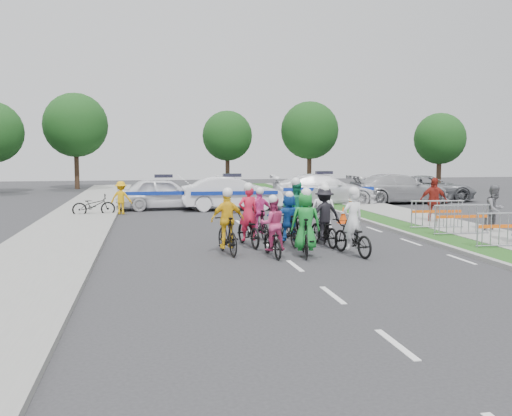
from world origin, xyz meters
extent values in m
plane|color=#28282B|center=(0.00, 0.00, 0.00)|extent=(90.00, 90.00, 0.00)
cube|color=gray|center=(5.10, 5.00, 0.06)|extent=(0.20, 60.00, 0.12)
cube|color=#234D18|center=(5.80, 5.00, 0.06)|extent=(1.20, 60.00, 0.11)
cube|color=gray|center=(7.60, 5.00, 0.07)|extent=(2.40, 60.00, 0.13)
cube|color=gray|center=(-6.50, 5.00, 0.07)|extent=(3.00, 60.00, 0.13)
imported|color=black|center=(1.94, 1.18, 0.50)|extent=(1.03, 1.98, 0.99)
imported|color=white|center=(1.94, 1.13, 1.01)|extent=(0.67, 0.51, 1.65)
sphere|color=white|center=(1.94, 1.08, 1.78)|extent=(0.29, 0.29, 0.29)
imported|color=black|center=(0.62, 1.29, 0.54)|extent=(0.86, 1.87, 1.09)
imported|color=#19892E|center=(0.62, 1.24, 1.00)|extent=(0.88, 0.67, 1.63)
sphere|color=white|center=(0.62, 1.19, 1.76)|extent=(0.28, 0.28, 0.28)
imported|color=black|center=(-0.29, 1.40, 0.44)|extent=(0.67, 1.71, 0.88)
imported|color=#C3366E|center=(-0.29, 1.35, 0.92)|extent=(0.74, 0.59, 1.47)
sphere|color=white|center=(-0.29, 1.30, 1.59)|extent=(0.26, 0.26, 0.26)
imported|color=black|center=(-1.45, 2.00, 0.54)|extent=(0.77, 1.85, 1.08)
imported|color=yellow|center=(-1.45, 1.95, 0.99)|extent=(1.00, 0.53, 1.62)
sphere|color=white|center=(-1.45, 1.90, 1.75)|extent=(0.28, 0.28, 0.28)
imported|color=black|center=(1.65, 2.88, 0.49)|extent=(0.89, 1.93, 0.98)
imported|color=black|center=(1.65, 2.83, 0.99)|extent=(1.12, 0.74, 1.63)
sphere|color=white|center=(1.65, 2.78, 1.76)|extent=(0.28, 0.28, 0.28)
imported|color=black|center=(0.59, 3.08, 0.48)|extent=(0.69, 1.65, 0.96)
imported|color=#164FAB|center=(0.59, 3.03, 0.90)|extent=(1.39, 0.63, 1.45)
sphere|color=white|center=(0.59, 2.98, 1.56)|extent=(0.25, 0.25, 0.25)
imported|color=black|center=(-0.64, 3.27, 0.50)|extent=(0.96, 2.00, 1.01)
imported|color=red|center=(-0.64, 3.22, 1.02)|extent=(0.67, 0.49, 1.67)
sphere|color=white|center=(-0.64, 3.17, 1.81)|extent=(0.29, 0.29, 0.29)
imported|color=black|center=(1.87, 3.65, 0.55)|extent=(0.87, 1.91, 1.11)
imported|color=white|center=(1.87, 3.60, 1.01)|extent=(0.90, 0.68, 1.66)
sphere|color=white|center=(1.87, 3.55, 1.79)|extent=(0.29, 0.29, 0.29)
imported|color=black|center=(1.13, 4.35, 0.53)|extent=(0.84, 2.05, 1.05)
imported|color=#1C9B67|center=(1.13, 4.30, 1.06)|extent=(0.90, 0.72, 1.75)
sphere|color=white|center=(1.13, 4.25, 1.89)|extent=(0.30, 0.30, 0.30)
imported|color=black|center=(-0.03, 4.55, 0.49)|extent=(0.72, 1.69, 0.99)
imported|color=#F744A6|center=(-0.03, 4.50, 0.92)|extent=(0.91, 0.49, 1.48)
sphere|color=white|center=(-0.03, 4.45, 1.60)|extent=(0.26, 0.26, 0.26)
imported|color=white|center=(-2.85, 15.04, 0.80)|extent=(4.78, 2.18, 1.59)
imported|color=white|center=(0.48, 14.18, 0.82)|extent=(4.98, 1.77, 1.64)
imported|color=white|center=(5.75, 15.84, 0.84)|extent=(6.00, 2.99, 1.67)
imported|color=#A5A6AA|center=(10.17, 15.96, 0.82)|extent=(5.69, 2.44, 1.63)
imported|color=slate|center=(12.47, 16.96, 0.74)|extent=(5.67, 3.24, 1.49)
imported|color=#5E5E63|center=(8.28, 4.13, 0.86)|extent=(1.00, 0.88, 1.72)
imported|color=maroon|center=(7.48, 7.00, 0.93)|extent=(1.16, 0.64, 1.86)
imported|color=#E0A10B|center=(-4.85, 13.14, 0.76)|extent=(1.09, 0.78, 1.52)
cube|color=#F24C0C|center=(4.09, 7.99, 0.01)|extent=(0.40, 0.40, 0.03)
cone|color=#F24C0C|center=(4.09, 7.99, 0.35)|extent=(0.36, 0.36, 0.70)
cylinder|color=silver|center=(4.09, 7.99, 0.45)|extent=(0.29, 0.29, 0.08)
cube|color=#F24C0C|center=(6.36, 13.34, 0.01)|extent=(0.40, 0.40, 0.03)
cone|color=#F24C0C|center=(6.36, 13.34, 0.35)|extent=(0.36, 0.36, 0.70)
cylinder|color=silver|center=(6.36, 13.34, 0.45)|extent=(0.29, 0.29, 0.08)
imported|color=black|center=(-6.03, 12.50, 0.49)|extent=(1.95, 0.95, 0.98)
cylinder|color=#382619|center=(9.00, 30.00, 1.62)|extent=(0.36, 0.36, 3.25)
sphere|color=#173C13|center=(9.00, 30.00, 4.55)|extent=(4.55, 4.55, 4.55)
cylinder|color=#382619|center=(18.00, 26.00, 1.38)|extent=(0.36, 0.36, 2.75)
sphere|color=#173C13|center=(18.00, 26.00, 3.85)|extent=(3.85, 3.85, 3.85)
cylinder|color=#382619|center=(-9.00, 32.00, 1.75)|extent=(0.36, 0.36, 3.50)
sphere|color=#173C13|center=(-9.00, 32.00, 4.90)|extent=(4.90, 4.90, 4.90)
cylinder|color=#382619|center=(3.00, 34.00, 1.50)|extent=(0.36, 0.36, 3.00)
sphere|color=#173C13|center=(3.00, 34.00, 4.20)|extent=(4.20, 4.20, 4.20)
camera|label=1|loc=(-3.62, -13.76, 2.89)|focal=40.00mm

